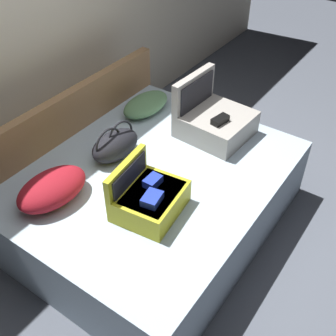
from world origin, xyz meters
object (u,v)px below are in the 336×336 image
Objects in this scene: hard_case_large at (214,120)px; hard_case_medium at (149,198)px; bed at (155,198)px; duffel_bag at (115,145)px; pillow_center_head at (146,104)px; pillow_near_headboard at (52,189)px.

hard_case_medium is (-0.98, -0.09, -0.02)m from hard_case_large.
hard_case_medium is at bearing -171.14° from hard_case_large.
bed is at bearing 174.77° from hard_case_large.
duffel_bag is 0.88× the size of pillow_center_head.
pillow_center_head is (1.22, 0.16, -0.02)m from pillow_near_headboard.
hard_case_medium reaches higher than pillow_near_headboard.
hard_case_large is 1.14× the size of hard_case_medium.
hard_case_medium is at bearing -119.39° from duffel_bag.
bed is at bearing -87.67° from duffel_bag.
pillow_near_headboard is (-0.59, 0.04, -0.01)m from duffel_bag.
pillow_near_headboard is 1.04× the size of pillow_center_head.
pillow_near_headboard reaches higher than bed.
duffel_bag is at bearing 150.05° from hard_case_large.
bed is 0.78m from hard_case_large.
hard_case_large is at bearing -33.37° from duffel_bag.
pillow_near_headboard is (-1.27, 0.49, -0.03)m from hard_case_large.
hard_case_medium is (-0.32, -0.20, 0.36)m from bed.
hard_case_medium reaches higher than bed.
bed is 0.88m from pillow_center_head.
hard_case_large is at bearing -20.89° from pillow_near_headboard.
duffel_bag is (0.30, 0.54, 0.00)m from hard_case_medium.
pillow_near_headboard reaches higher than pillow_center_head.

